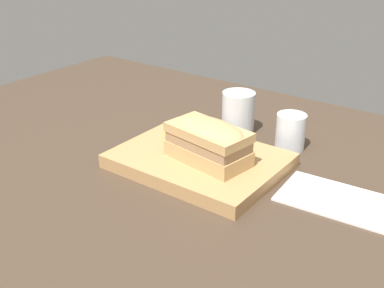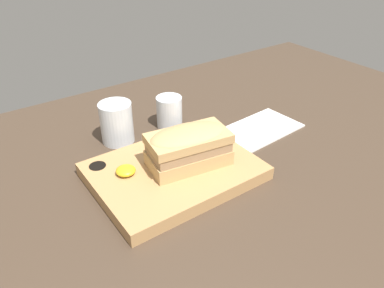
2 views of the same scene
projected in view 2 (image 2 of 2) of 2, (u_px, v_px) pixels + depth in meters
The scene contains 7 objects.
dining_table at pixel (204, 178), 77.92cm from camera, with size 167.37×106.09×2.00cm.
serving_board at pixel (173, 171), 75.82cm from camera, with size 31.99×24.35×2.82cm.
sandwich at pixel (189, 145), 73.40cm from camera, with size 17.12×10.88×8.10cm.
mustard_dollop at pixel (126, 171), 72.39cm from camera, with size 3.87×3.87×1.55cm.
water_glass at pixel (117, 125), 86.34cm from camera, with size 7.53×7.53×9.65cm.
wine_glass at pixel (169, 114), 92.78cm from camera, with size 6.36×6.36×7.84cm.
napkin at pixel (259, 129), 92.69cm from camera, with size 21.59×13.56×0.40cm.
Camera 2 is at (-37.90, -49.53, 48.29)cm, focal length 35.00 mm.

